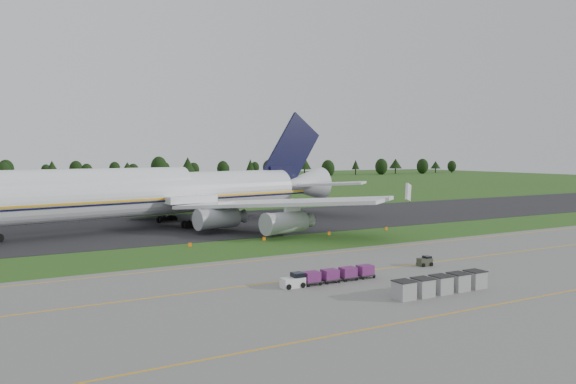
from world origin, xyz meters
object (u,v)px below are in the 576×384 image
baggage_train (328,276)px  utility_cart (425,262)px  aircraft (154,193)px  uld_row (441,284)px  edge_markers (298,236)px

baggage_train → utility_cart: bearing=6.6°
aircraft → uld_row: size_ratio=7.27×
utility_cart → uld_row: bearing=-126.0°
utility_cart → edge_markers: 28.18m
aircraft → uld_row: 64.51m
uld_row → edge_markers: size_ratio=0.30×
edge_markers → uld_row: bearing=-98.7°
utility_cart → edge_markers: utility_cart is taller
aircraft → utility_cart: 55.93m
baggage_train → edge_markers: (13.41, 29.89, -0.54)m
baggage_train → edge_markers: bearing=65.8°
uld_row → utility_cart: bearing=54.0°
aircraft → uld_row: aircraft is taller
baggage_train → edge_markers: 32.77m
aircraft → baggage_train: (3.95, -53.86, -5.84)m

